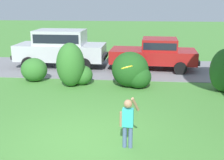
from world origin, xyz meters
TOP-DOWN VIEW (x-y plane):
  - ground_plane at (0.00, 0.00)m, footprint 80.00×80.00m
  - driveway_strip at (0.00, 7.76)m, footprint 28.00×4.40m
  - shrub_near_tree at (-3.13, 5.15)m, footprint 1.12×1.01m
  - shrub_centre_left at (-1.30, 4.64)m, footprint 1.41×1.32m
  - shrub_centre at (1.09, 4.74)m, footprint 1.59×1.40m
  - parked_sedan at (2.13, 7.85)m, footprint 4.48×2.26m
  - parked_suv at (-2.68, 7.87)m, footprint 4.73×2.16m
  - child_thrower at (1.14, -0.23)m, footprint 0.46×0.25m
  - frisbee at (1.08, 0.08)m, footprint 0.29×0.28m

SIDE VIEW (x-z plane):
  - ground_plane at x=0.00m, z-range 0.00..0.00m
  - driveway_strip at x=0.00m, z-range 0.00..0.02m
  - shrub_near_tree at x=-3.13m, z-range 0.00..1.01m
  - shrub_centre at x=1.09m, z-range -0.06..1.35m
  - child_thrower at x=1.14m, z-range 0.07..1.36m
  - shrub_centre_left at x=-1.30m, z-range -0.10..1.67m
  - parked_sedan at x=2.13m, z-range 0.07..1.63m
  - parked_suv at x=-2.68m, z-range 0.12..2.04m
  - frisbee at x=1.08m, z-range 1.82..1.99m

